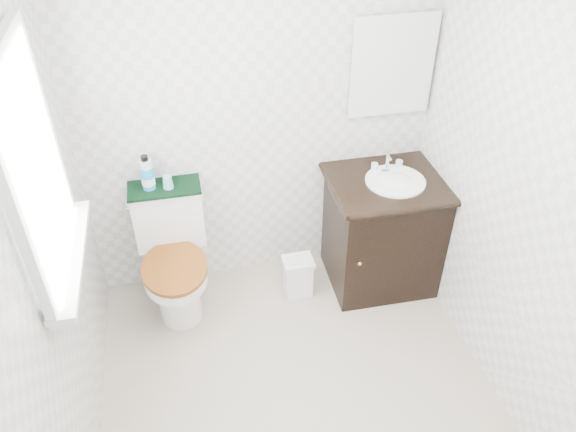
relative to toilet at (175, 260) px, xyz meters
name	(u,v)px	position (x,y,z in m)	size (l,w,h in m)	color
floor	(302,404)	(0.61, -0.97, -0.36)	(2.40, 2.40, 0.00)	#ABA08A
wall_back	(258,115)	(0.61, 0.23, 0.84)	(2.40, 2.40, 0.00)	silver
wall_left	(39,276)	(-0.49, -0.97, 0.84)	(2.40, 2.40, 0.00)	silver
wall_right	(534,207)	(1.71, -0.97, 0.84)	(2.40, 2.40, 0.00)	silver
window	(32,168)	(-0.46, -0.72, 1.19)	(0.02, 0.70, 0.90)	white
mirror	(392,66)	(1.43, 0.21, 1.09)	(0.50, 0.02, 0.60)	silver
toilet	(175,260)	(0.00, 0.00, 0.00)	(0.45, 0.63, 0.83)	white
vanity	(383,229)	(1.38, -0.06, 0.07)	(0.72, 0.62, 0.92)	black
trash_bin	(298,276)	(0.79, -0.09, -0.21)	(0.20, 0.16, 0.29)	white
towel	(164,188)	(0.00, 0.12, 0.47)	(0.44, 0.22, 0.02)	black
mouthwash_bottle	(147,174)	(-0.08, 0.13, 0.58)	(0.08, 0.08, 0.22)	#1881D0
cup	(168,182)	(0.03, 0.11, 0.52)	(0.06, 0.06, 0.08)	#7DB6CE
soap_bar	(385,171)	(1.38, 0.03, 0.47)	(0.07, 0.04, 0.02)	#1A7D7B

